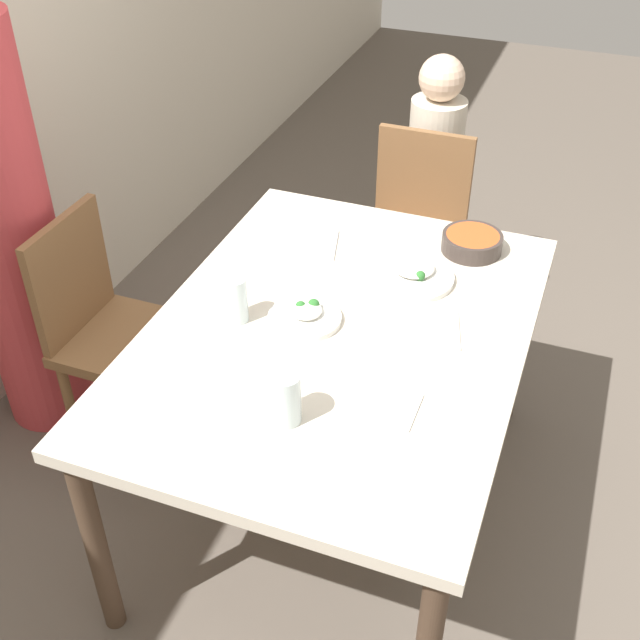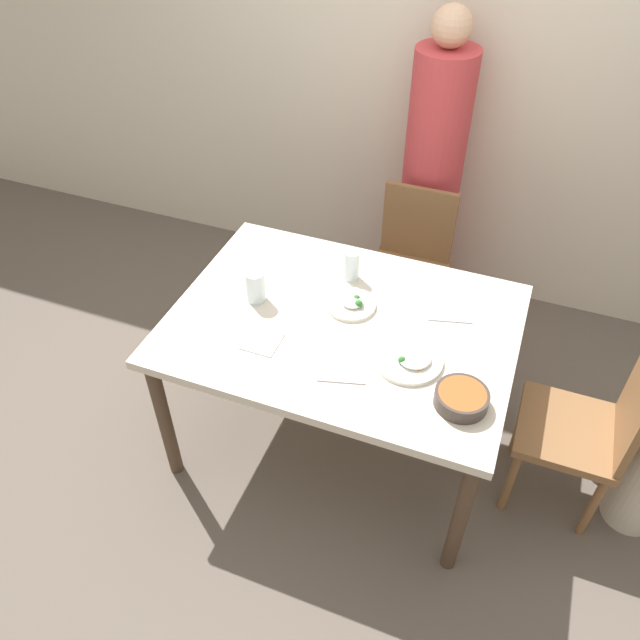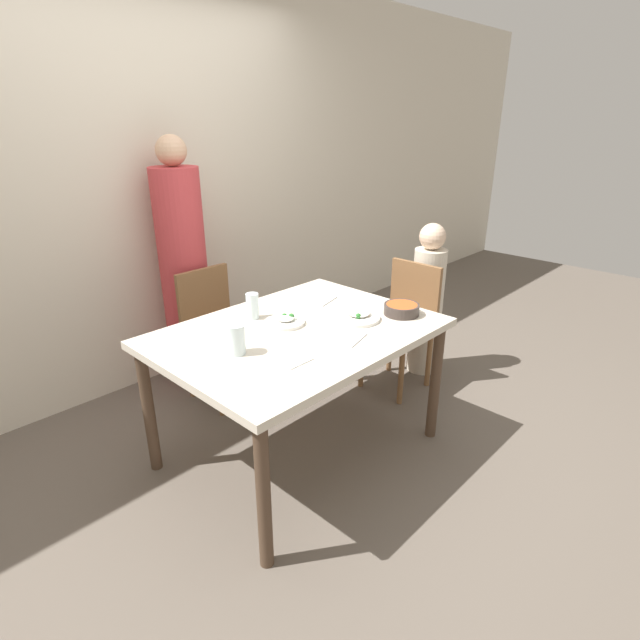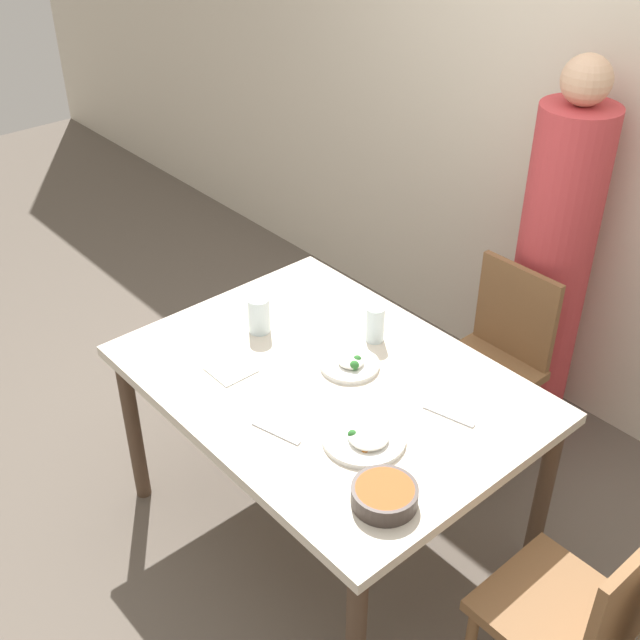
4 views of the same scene
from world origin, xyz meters
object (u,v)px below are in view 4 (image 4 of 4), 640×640
at_px(chair_adult_spot, 493,358).
at_px(plate_rice_adult, 365,438).
at_px(chair_child_spot, 578,615).
at_px(glass_water_tall, 375,324).
at_px(person_adult, 552,268).
at_px(bowl_curry, 384,495).

distance_m(chair_adult_spot, plate_rice_adult, 1.05).
bearing_deg(chair_child_spot, glass_water_tall, -102.08).
bearing_deg(plate_rice_adult, glass_water_tall, 132.54).
distance_m(person_adult, glass_water_tall, 0.91).
xyz_separation_m(person_adult, plate_rice_adult, (0.23, -1.30, -0.01)).
bearing_deg(chair_adult_spot, plate_rice_adult, -76.49).
distance_m(person_adult, plate_rice_adult, 1.33).
bearing_deg(bowl_curry, glass_water_tall, 137.65).
bearing_deg(bowl_curry, plate_rice_adult, 148.55).
bearing_deg(bowl_curry, person_adult, 107.61).
bearing_deg(person_adult, chair_adult_spot, -90.00).
height_order(chair_child_spot, plate_rice_adult, chair_child_spot).
distance_m(chair_child_spot, glass_water_tall, 1.17).
bearing_deg(glass_water_tall, person_adult, 81.03).
xyz_separation_m(chair_adult_spot, bowl_curry, (0.46, -1.11, 0.31)).
relative_size(chair_adult_spot, chair_child_spot, 1.00).
distance_m(bowl_curry, glass_water_tall, 0.81).
bearing_deg(bowl_curry, chair_child_spot, 32.12).
distance_m(plate_rice_adult, glass_water_tall, 0.56).
distance_m(chair_adult_spot, bowl_curry, 1.24).
height_order(chair_adult_spot, glass_water_tall, glass_water_tall).
bearing_deg(bowl_curry, chair_adult_spot, 112.37).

